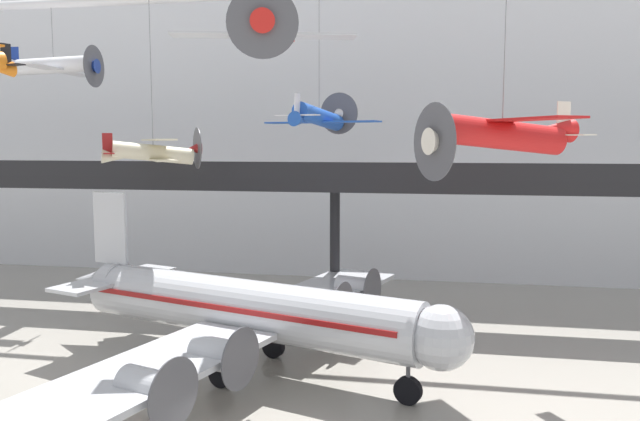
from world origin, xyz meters
TOP-DOWN VIEW (x-y plane):
  - hangar_back_wall at (0.00, 34.45)m, footprint 140.00×3.00m
  - mezzanine_walkway at (0.00, 21.19)m, footprint 110.00×3.20m
  - airliner_silver_main at (-2.84, 9.65)m, footprint 23.82×27.72m
  - suspended_plane_blue_trainer at (-0.59, 19.28)m, footprint 7.99×6.74m
  - suspended_plane_red_highwing at (9.89, 9.57)m, footprint 8.36×9.23m
  - suspended_plane_silver_racer at (-1.10, 7.94)m, footprint 8.53×7.11m
  - suspended_plane_cream_biplane at (-10.30, 15.52)m, footprint 6.23×6.83m
  - suspended_plane_white_twin at (-19.58, 19.67)m, footprint 6.65×8.16m

SIDE VIEW (x-z plane):
  - airliner_silver_main at x=-2.84m, z-range -1.21..7.80m
  - mezzanine_walkway at x=0.00m, z-range 3.62..14.23m
  - suspended_plane_cream_biplane at x=-10.30m, z-range 5.92..16.68m
  - suspended_plane_red_highwing at x=9.89m, z-range 6.87..17.74m
  - hangar_back_wall at x=0.00m, z-range 0.00..25.37m
  - suspended_plane_blue_trainer at x=-0.59m, z-range 9.19..17.82m
  - suspended_plane_silver_racer at x=-1.10m, z-range 14.16..20.01m
  - suspended_plane_white_twin at x=-19.58m, z-range 14.49..19.97m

